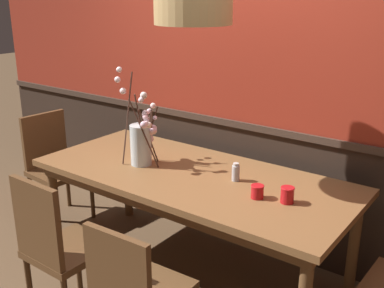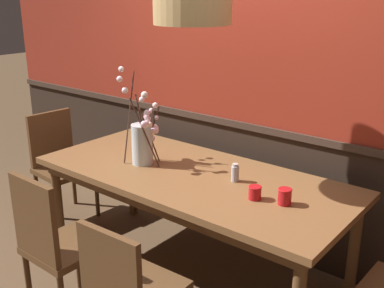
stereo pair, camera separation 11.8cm
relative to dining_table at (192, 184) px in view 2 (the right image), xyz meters
The scene contains 12 objects.
ground_plane 0.69m from the dining_table, ahead, with size 24.00×24.00×0.00m, color brown.
back_wall 0.96m from the dining_table, 90.00° to the left, with size 5.62×0.14×2.79m.
dining_table is the anchor object (origin of this frame).
chair_near_side_left 0.95m from the dining_table, 109.45° to the right, with size 0.41×0.43×0.96m.
chair_near_side_right 0.97m from the dining_table, 71.20° to the right, with size 0.43×0.44×0.87m.
chair_head_west_end 1.50m from the dining_table, behind, with size 0.46×0.46×0.93m.
chair_far_side_left 0.96m from the dining_table, 109.70° to the left, with size 0.45×0.40×0.94m.
chair_far_side_right 0.95m from the dining_table, 68.49° to the left, with size 0.47×0.47×0.92m.
vase_with_blossoms 0.47m from the dining_table, behind, with size 0.35×0.32×0.67m.
candle_holder_nearer_center 0.72m from the dining_table, ahead, with size 0.08×0.08×0.10m.
candle_holder_nearer_edge 0.56m from the dining_table, ahead, with size 0.08×0.08×0.08m.
condiment_bottle 0.34m from the dining_table, 12.61° to the left, with size 0.05×0.05×0.12m.
Camera 2 is at (1.82, -2.26, 1.94)m, focal length 43.59 mm.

